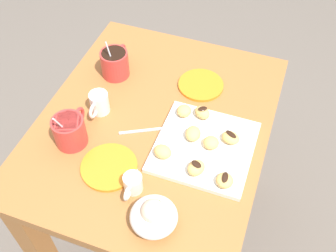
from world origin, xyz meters
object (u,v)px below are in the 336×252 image
pastry_plate_square (204,147)px  coffee_mug_red_right (115,63)px  saucer_orange_left (201,85)px  coffee_mug_red_left (70,130)px  beignet_1 (211,143)px  dining_table (155,150)px  cream_pitcher_white (99,102)px  ice_cream_bowl (154,216)px  beignet_3 (202,113)px  beignet_5 (225,180)px  beignet_2 (231,138)px  beignet_6 (184,111)px  beignet_7 (163,152)px  beignet_0 (196,168)px  chocolate_sauce_pitcher (133,183)px  beignet_4 (193,134)px  saucer_orange_right (109,167)px

pastry_plate_square → coffee_mug_red_right: coffee_mug_red_right is taller
coffee_mug_red_right → saucer_orange_left: (0.04, -0.29, -0.05)m
coffee_mug_red_left → beignet_1: size_ratio=3.07×
dining_table → beignet_1: size_ratio=18.60×
cream_pitcher_white → ice_cream_bowl: (-0.31, -0.30, -0.00)m
beignet_3 → beignet_5: (-0.21, -0.13, -0.00)m
beignet_3 → beignet_2: bearing=-121.7°
ice_cream_bowl → beignet_2: (0.32, -0.12, -0.01)m
saucer_orange_left → beignet_6: 0.16m
beignet_5 → beignet_7: bearing=80.3°
beignet_2 → beignet_3: bearing=58.3°
pastry_plate_square → beignet_0: (-0.10, -0.00, 0.02)m
chocolate_sauce_pitcher → saucer_orange_left: size_ratio=0.60×
dining_table → pastry_plate_square: bearing=-105.7°
pastry_plate_square → beignet_4: 0.05m
coffee_mug_red_right → chocolate_sauce_pitcher: bearing=-149.9°
beignet_2 → beignet_0: bearing=155.1°
cream_pitcher_white → beignet_2: 0.42m
coffee_mug_red_left → chocolate_sauce_pitcher: bearing=-111.4°
beignet_0 → beignet_2: 0.15m
beignet_4 → beignet_6: 0.10m
chocolate_sauce_pitcher → ice_cream_bowl: bearing=-130.0°
beignet_6 → cream_pitcher_white: bearing=103.5°
ice_cream_bowl → beignet_2: bearing=-20.9°
pastry_plate_square → beignet_1: 0.03m
beignet_7 → beignet_2: bearing=-55.6°
saucer_orange_left → beignet_4: 0.24m
beignet_4 → beignet_6: bearing=34.3°
beignet_0 → beignet_4: size_ratio=1.00×
cream_pitcher_white → beignet_1: 0.38m
saucer_orange_right → beignet_7: bearing=-57.9°
pastry_plate_square → beignet_7: 0.13m
dining_table → beignet_1: 0.27m
cream_pitcher_white → beignet_0: size_ratio=1.92×
dining_table → chocolate_sauce_pitcher: (-0.25, -0.03, 0.18)m
dining_table → beignet_3: 0.24m
beignet_1 → beignet_2: 0.06m
beignet_1 → beignet_3: 0.12m
beignet_6 → pastry_plate_square: bearing=-135.1°
beignet_1 → beignet_5: size_ratio=0.95×
saucer_orange_right → beignet_1: (0.16, -0.25, 0.03)m
ice_cream_bowl → beignet_7: size_ratio=2.29×
beignet_1 → beignet_4: 0.06m
chocolate_sauce_pitcher → beignet_3: chocolate_sauce_pitcher is taller
coffee_mug_red_right → beignet_5: (-0.32, -0.47, -0.02)m
beignet_0 → beignet_1: beignet_0 is taller
pastry_plate_square → beignet_6: (0.10, 0.10, 0.02)m
pastry_plate_square → beignet_2: (0.04, -0.07, 0.02)m
saucer_orange_right → beignet_7: size_ratio=3.03×
coffee_mug_red_left → cream_pitcher_white: size_ratio=1.37×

